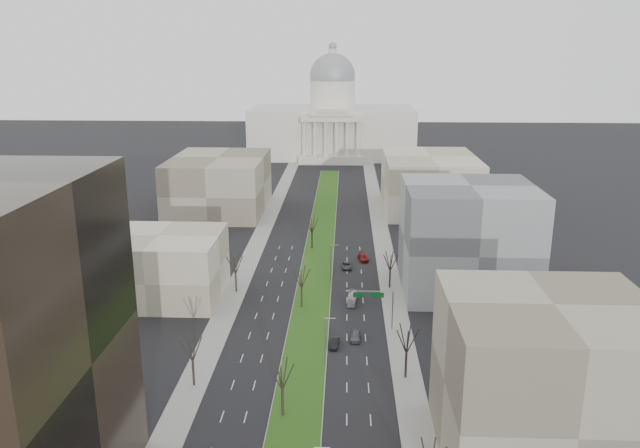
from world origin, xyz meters
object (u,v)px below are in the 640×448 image
(car_grey_near, at_px, (356,336))
(car_grey_far, at_px, (347,265))
(car_red, at_px, (363,258))
(box_van, at_px, (352,298))
(car_black, at_px, (334,343))

(car_grey_near, height_order, car_grey_far, car_grey_near)
(car_red, relative_size, box_van, 0.74)
(car_black, relative_size, car_red, 0.84)
(car_red, bearing_deg, car_grey_near, -102.87)
(car_grey_far, height_order, box_van, box_van)
(car_black, bearing_deg, car_grey_far, 91.69)
(car_red, bearing_deg, box_van, -106.01)
(car_red, bearing_deg, car_grey_far, -134.32)
(car_red, height_order, car_grey_far, car_red)
(car_red, distance_m, box_van, 27.59)
(car_red, bearing_deg, car_black, -107.33)
(box_van, bearing_deg, car_black, -95.00)
(car_grey_near, distance_m, car_grey_far, 39.14)
(car_grey_far, bearing_deg, car_black, -95.43)
(car_grey_near, height_order, car_red, car_grey_near)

